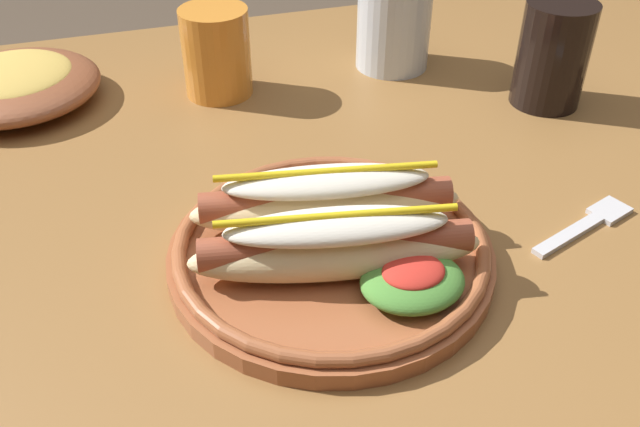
{
  "coord_description": "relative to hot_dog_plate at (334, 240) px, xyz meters",
  "views": [
    {
      "loc": [
        -0.17,
        -0.48,
        1.12
      ],
      "look_at": [
        -0.03,
        -0.03,
        0.77
      ],
      "focal_mm": 38.88,
      "sensor_mm": 36.0,
      "label": 1
    }
  ],
  "objects": [
    {
      "name": "water_cup",
      "position": [
        0.19,
        0.35,
        0.03
      ],
      "size": [
        0.09,
        0.09,
        0.11
      ],
      "primitive_type": "cylinder",
      "color": "silver",
      "rests_on": "dining_table"
    },
    {
      "name": "dining_table",
      "position": [
        0.03,
        0.06,
        -0.11
      ],
      "size": [
        1.45,
        1.0,
        0.74
      ],
      "color": "olive",
      "rests_on": "ground_plane"
    },
    {
      "name": "hot_dog_plate",
      "position": [
        0.0,
        0.0,
        0.0
      ],
      "size": [
        0.27,
        0.27,
        0.08
      ],
      "color": "#9E5633",
      "rests_on": "dining_table"
    },
    {
      "name": "extra_cup",
      "position": [
        -0.03,
        0.34,
        0.02
      ],
      "size": [
        0.08,
        0.08,
        0.1
      ],
      "primitive_type": "cylinder",
      "color": "orange",
      "rests_on": "dining_table"
    },
    {
      "name": "side_bowl",
      "position": [
        -0.26,
        0.38,
        -0.0
      ],
      "size": [
        0.19,
        0.19,
        0.05
      ],
      "color": "brown",
      "rests_on": "dining_table"
    },
    {
      "name": "soda_cup",
      "position": [
        0.32,
        0.2,
        0.03
      ],
      "size": [
        0.08,
        0.08,
        0.12
      ],
      "primitive_type": "cylinder",
      "color": "black",
      "rests_on": "dining_table"
    },
    {
      "name": "fork",
      "position": [
        0.23,
        -0.02,
        -0.02
      ],
      "size": [
        0.12,
        0.06,
        0.0
      ],
      "rotation": [
        0.0,
        0.0,
        0.34
      ],
      "color": "silver",
      "rests_on": "dining_table"
    }
  ]
}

